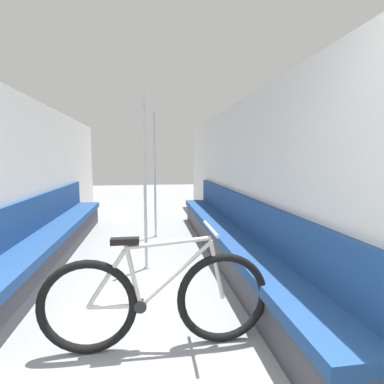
% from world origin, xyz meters
% --- Properties ---
extents(wall_left, '(0.10, 9.81, 2.22)m').
position_xyz_m(wall_left, '(-1.48, 3.31, 1.11)').
color(wall_left, silver).
rests_on(wall_left, ground).
extents(wall_right, '(0.10, 9.81, 2.22)m').
position_xyz_m(wall_right, '(1.48, 3.31, 1.11)').
color(wall_right, silver).
rests_on(wall_right, ground).
extents(bench_seat_row_left, '(0.47, 5.51, 0.90)m').
position_xyz_m(bench_seat_row_left, '(-1.22, 3.49, 0.29)').
color(bench_seat_row_left, '#3D3D42').
rests_on(bench_seat_row_left, ground).
extents(bench_seat_row_right, '(0.47, 5.51, 0.90)m').
position_xyz_m(bench_seat_row_right, '(1.22, 3.49, 0.29)').
color(bench_seat_row_right, '#3D3D42').
rests_on(bench_seat_row_right, ground).
extents(bicycle, '(1.70, 0.46, 0.91)m').
position_xyz_m(bicycle, '(0.17, 1.67, 0.37)').
color(bicycle, black).
rests_on(bicycle, ground).
extents(grab_pole_near, '(0.08, 0.08, 2.20)m').
position_xyz_m(grab_pole_near, '(0.23, 4.83, 1.07)').
color(grab_pole_near, gray).
rests_on(grab_pole_near, ground).
extents(grab_pole_far, '(0.08, 0.08, 2.20)m').
position_xyz_m(grab_pole_far, '(0.08, 3.30, 1.07)').
color(grab_pole_far, gray).
rests_on(grab_pole_far, ground).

